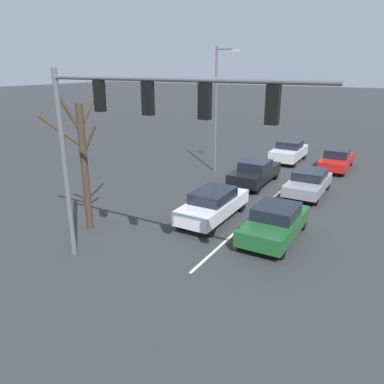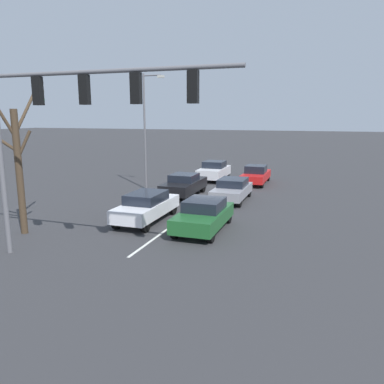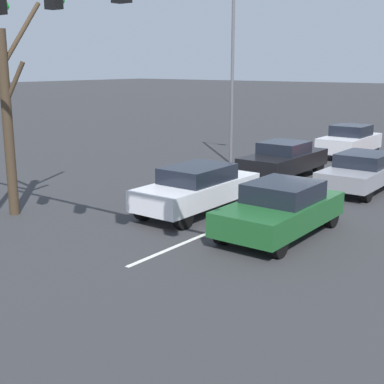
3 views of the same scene
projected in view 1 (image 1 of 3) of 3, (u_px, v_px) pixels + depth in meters
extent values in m
plane|color=#333335|center=(284.00, 188.00, 22.31)|extent=(240.00, 240.00, 0.00)
cube|color=silver|center=(270.00, 201.00, 20.20)|extent=(0.12, 17.15, 0.01)
cube|color=#1E5928|center=(274.00, 225.00, 15.64)|extent=(1.88, 4.22, 0.64)
cube|color=black|center=(276.00, 211.00, 15.57)|extent=(1.65, 1.90, 0.50)
cube|color=red|center=(303.00, 209.00, 16.98)|extent=(0.24, 0.06, 0.12)
cube|color=red|center=(275.00, 204.00, 17.60)|extent=(0.24, 0.06, 0.12)
cylinder|color=black|center=(281.00, 251.00, 14.08)|extent=(0.22, 0.61, 0.61)
cylinder|color=black|center=(242.00, 242.00, 14.85)|extent=(0.22, 0.61, 0.61)
cylinder|color=black|center=(303.00, 223.00, 16.64)|extent=(0.22, 0.61, 0.61)
cylinder|color=black|center=(268.00, 216.00, 17.40)|extent=(0.22, 0.61, 0.61)
cube|color=silver|center=(213.00, 206.00, 17.57)|extent=(1.75, 4.57, 0.63)
cube|color=black|center=(213.00, 195.00, 17.39)|extent=(1.54, 2.22, 0.48)
cube|color=red|center=(244.00, 192.00, 19.07)|extent=(0.24, 0.06, 0.12)
cube|color=red|center=(222.00, 188.00, 19.65)|extent=(0.24, 0.06, 0.12)
cylinder|color=black|center=(211.00, 228.00, 15.94)|extent=(0.22, 0.71, 0.71)
cylinder|color=black|center=(181.00, 222.00, 16.64)|extent=(0.22, 0.71, 0.71)
cylinder|color=black|center=(241.00, 204.00, 18.69)|extent=(0.22, 0.71, 0.71)
cylinder|color=black|center=(215.00, 199.00, 19.40)|extent=(0.22, 0.71, 0.71)
cube|color=black|center=(255.00, 173.00, 22.87)|extent=(1.83, 4.50, 0.66)
cube|color=black|center=(255.00, 165.00, 22.68)|extent=(1.61, 1.80, 0.47)
cube|color=red|center=(277.00, 164.00, 24.32)|extent=(0.24, 0.06, 0.12)
cube|color=red|center=(258.00, 162.00, 24.93)|extent=(0.24, 0.06, 0.12)
cylinder|color=black|center=(257.00, 188.00, 21.25)|extent=(0.22, 0.71, 0.71)
cylinder|color=black|center=(232.00, 184.00, 21.99)|extent=(0.22, 0.71, 0.71)
cylinder|color=black|center=(275.00, 174.00, 23.95)|extent=(0.22, 0.71, 0.71)
cylinder|color=black|center=(252.00, 171.00, 24.69)|extent=(0.22, 0.71, 0.71)
cube|color=gray|center=(308.00, 184.00, 21.05)|extent=(1.84, 4.19, 0.56)
cube|color=black|center=(310.00, 174.00, 21.10)|extent=(1.62, 2.01, 0.47)
cube|color=red|center=(327.00, 175.00, 22.39)|extent=(0.24, 0.06, 0.12)
cube|color=red|center=(306.00, 172.00, 23.00)|extent=(0.24, 0.06, 0.12)
cylinder|color=black|center=(316.00, 199.00, 19.53)|extent=(0.22, 0.66, 0.66)
cylinder|color=black|center=(286.00, 194.00, 20.28)|extent=(0.22, 0.66, 0.66)
cylinder|color=black|center=(327.00, 184.00, 22.01)|extent=(0.22, 0.66, 0.66)
cylinder|color=black|center=(300.00, 180.00, 22.76)|extent=(0.22, 0.66, 0.66)
cube|color=red|center=(336.00, 161.00, 26.21)|extent=(1.72, 4.44, 0.58)
cube|color=black|center=(337.00, 153.00, 25.97)|extent=(1.52, 1.69, 0.57)
cube|color=red|center=(351.00, 154.00, 27.67)|extent=(0.24, 0.06, 0.12)
cube|color=red|center=(334.00, 152.00, 28.24)|extent=(0.24, 0.06, 0.12)
cylinder|color=black|center=(343.00, 172.00, 24.60)|extent=(0.22, 0.62, 0.62)
cylinder|color=black|center=(320.00, 169.00, 25.29)|extent=(0.22, 0.62, 0.62)
cylinder|color=black|center=(351.00, 161.00, 27.32)|extent=(0.22, 0.62, 0.62)
cylinder|color=black|center=(330.00, 159.00, 28.01)|extent=(0.22, 0.62, 0.62)
cube|color=silver|center=(289.00, 153.00, 28.32)|extent=(1.88, 4.14, 0.72)
cube|color=black|center=(290.00, 144.00, 28.22)|extent=(1.65, 1.76, 0.53)
cube|color=red|center=(304.00, 147.00, 29.62)|extent=(0.24, 0.06, 0.12)
cube|color=red|center=(288.00, 145.00, 30.24)|extent=(0.24, 0.06, 0.12)
cylinder|color=black|center=(293.00, 163.00, 26.83)|extent=(0.22, 0.65, 0.65)
cylinder|color=black|center=(272.00, 160.00, 27.59)|extent=(0.22, 0.65, 0.65)
cylinder|color=black|center=(304.00, 155.00, 29.28)|extent=(0.22, 0.65, 0.65)
cylinder|color=black|center=(284.00, 152.00, 30.05)|extent=(0.22, 0.65, 0.65)
cylinder|color=slate|center=(65.00, 168.00, 13.42)|extent=(0.20, 0.20, 6.88)
cylinder|color=slate|center=(169.00, 79.00, 10.27)|extent=(9.06, 0.14, 0.14)
cube|color=black|center=(273.00, 105.00, 9.03)|extent=(0.32, 0.22, 0.95)
sphere|color=#4C0C0C|center=(276.00, 92.00, 9.07)|extent=(0.20, 0.20, 0.20)
sphere|color=#4C420C|center=(275.00, 104.00, 9.16)|extent=(0.20, 0.20, 0.20)
sphere|color=#19D83F|center=(274.00, 116.00, 9.25)|extent=(0.20, 0.20, 0.20)
cube|color=black|center=(205.00, 102.00, 9.91)|extent=(0.32, 0.22, 0.95)
sphere|color=#4C0C0C|center=(208.00, 90.00, 9.95)|extent=(0.20, 0.20, 0.20)
sphere|color=#4C420C|center=(208.00, 101.00, 10.04)|extent=(0.20, 0.20, 0.20)
sphere|color=#19D83F|center=(207.00, 112.00, 10.13)|extent=(0.20, 0.20, 0.20)
cube|color=black|center=(148.00, 99.00, 10.79)|extent=(0.32, 0.22, 0.95)
sphere|color=#4C0C0C|center=(151.00, 88.00, 10.83)|extent=(0.20, 0.20, 0.20)
sphere|color=#4C420C|center=(151.00, 98.00, 10.92)|extent=(0.20, 0.20, 0.20)
sphere|color=#19D83F|center=(151.00, 108.00, 11.02)|extent=(0.20, 0.20, 0.20)
cube|color=black|center=(100.00, 96.00, 11.68)|extent=(0.32, 0.22, 0.95)
sphere|color=#4C0C0C|center=(102.00, 86.00, 11.72)|extent=(0.20, 0.20, 0.20)
sphere|color=#4C420C|center=(103.00, 96.00, 11.81)|extent=(0.20, 0.20, 0.20)
sphere|color=#19D83F|center=(104.00, 105.00, 11.90)|extent=(0.20, 0.20, 0.20)
cylinder|color=slate|center=(216.00, 112.00, 24.61)|extent=(0.14, 0.14, 8.08)
cylinder|color=slate|center=(226.00, 49.00, 23.05)|extent=(1.30, 0.09, 0.09)
cube|color=beige|center=(236.00, 50.00, 22.78)|extent=(0.44, 0.24, 0.16)
cylinder|color=#423323|center=(85.00, 169.00, 16.00)|extent=(0.30, 0.30, 5.50)
cylinder|color=#423323|center=(71.00, 116.00, 15.12)|extent=(0.58, 0.78, 1.55)
cylinder|color=#423323|center=(91.00, 104.00, 15.74)|extent=(0.17, 1.52, 1.91)
cylinder|color=#423323|center=(61.00, 132.00, 15.52)|extent=(1.63, 0.94, 1.37)
cylinder|color=#423323|center=(89.00, 140.00, 15.66)|extent=(0.61, 0.56, 1.25)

